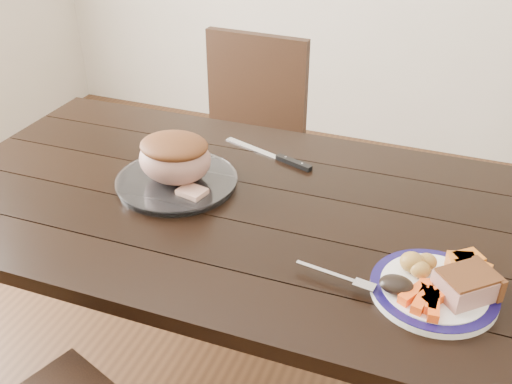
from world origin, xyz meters
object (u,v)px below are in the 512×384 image
(chair_far, at_px, (245,142))
(dinner_plate, at_px, (433,291))
(fork, at_px, (341,277))
(dining_table, at_px, (231,227))
(carving_knife, at_px, (283,159))
(serving_platter, at_px, (177,183))
(pork_slice, at_px, (466,285))
(roast_joint, at_px, (175,159))

(chair_far, xyz_separation_m, dinner_plate, (0.80, -0.92, 0.23))
(dinner_plate, xyz_separation_m, fork, (-0.19, -0.04, 0.01))
(dining_table, xyz_separation_m, carving_knife, (0.06, 0.25, 0.10))
(dinner_plate, bearing_deg, dining_table, 161.06)
(serving_platter, xyz_separation_m, fork, (0.52, -0.24, 0.01))
(dinner_plate, xyz_separation_m, pork_slice, (0.06, -0.00, 0.04))
(carving_knife, bearing_deg, fork, -39.16)
(serving_platter, relative_size, fork, 1.80)
(carving_knife, bearing_deg, serving_platter, -113.90)
(chair_far, relative_size, pork_slice, 8.57)
(fork, bearing_deg, roast_joint, 163.16)
(dinner_plate, relative_size, fork, 1.46)
(dinner_plate, height_order, roast_joint, roast_joint)
(dinner_plate, height_order, pork_slice, pork_slice)
(pork_slice, xyz_separation_m, fork, (-0.25, -0.04, -0.02))
(dining_table, xyz_separation_m, serving_platter, (-0.16, 0.01, 0.10))
(pork_slice, relative_size, roast_joint, 0.55)
(fork, bearing_deg, carving_knife, 129.52)
(dinner_plate, bearing_deg, carving_knife, 137.84)
(pork_slice, bearing_deg, roast_joint, 165.22)
(roast_joint, xyz_separation_m, carving_knife, (0.22, 0.24, -0.07))
(chair_far, bearing_deg, fork, 125.05)
(dining_table, xyz_separation_m, fork, (0.35, -0.23, 0.11))
(dining_table, bearing_deg, dinner_plate, -18.94)
(dinner_plate, xyz_separation_m, serving_platter, (-0.70, 0.20, 0.00))
(chair_far, height_order, roast_joint, chair_far)
(serving_platter, distance_m, roast_joint, 0.07)
(chair_far, bearing_deg, carving_knife, 125.98)
(dining_table, distance_m, fork, 0.44)
(chair_far, relative_size, dinner_plate, 3.56)
(dining_table, bearing_deg, pork_slice, -17.64)
(chair_far, bearing_deg, roast_joint, 100.28)
(roast_joint, relative_size, carving_knife, 0.64)
(roast_joint, bearing_deg, chair_far, 97.72)
(chair_far, distance_m, dinner_plate, 1.25)
(fork, height_order, roast_joint, roast_joint)
(dining_table, distance_m, chair_far, 0.79)
(pork_slice, relative_size, fork, 0.61)
(serving_platter, bearing_deg, fork, -24.83)
(dining_table, relative_size, dinner_plate, 6.18)
(pork_slice, height_order, carving_knife, pork_slice)
(dining_table, relative_size, carving_knife, 5.23)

